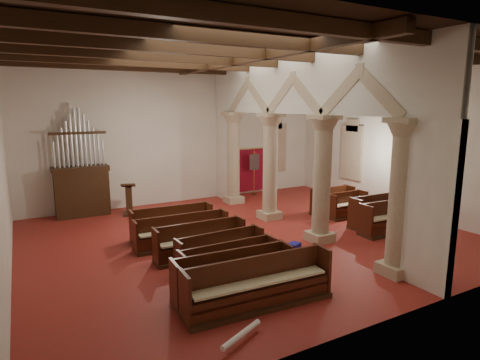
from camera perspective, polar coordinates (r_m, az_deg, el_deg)
name	(u,v)px	position (r m, az deg, el deg)	size (l,w,h in m)	color
floor	(249,236)	(13.66, 1.29, -8.03)	(14.00, 14.00, 0.00)	maroon
ceiling	(250,52)	(13.05, 1.40, 17.80)	(14.00, 14.00, 0.00)	black
wall_back	(183,136)	(18.43, -8.15, 6.25)	(14.00, 0.02, 6.00)	beige
wall_front	(404,176)	(8.44, 22.32, 0.50)	(14.00, 0.02, 6.00)	beige
wall_right	(398,139)	(17.60, 21.54, 5.42)	(0.02, 12.00, 6.00)	beige
ceiling_beams	(250,58)	(13.03, 1.40, 17.02)	(13.80, 11.80, 0.30)	#372011
arcade	(295,129)	(13.96, 7.80, 7.21)	(0.90, 11.90, 6.00)	#BCAA8C
window_right_a	(429,163)	(16.76, 25.24, 2.16)	(0.03, 1.00, 2.20)	#387F61
window_right_b	(352,153)	(19.34, 15.65, 3.79)	(0.03, 1.00, 2.20)	#387F61
window_back	(275,148)	(20.78, 4.96, 4.58)	(1.00, 0.03, 2.20)	#387F61
pipe_organ	(81,182)	(17.07, -21.64, -0.26)	(2.10, 0.85, 4.40)	#372011
lectern	(129,202)	(16.64, -15.48, -3.00)	(0.65, 0.68, 1.35)	#382012
dossal_curtain	(250,170)	(20.08, 1.44, 1.43)	(1.80, 0.07, 2.17)	maroon
processional_banner	(254,179)	(19.74, 2.04, 0.10)	(0.49, 0.63, 2.18)	#372011
hymnal_box_a	(290,290)	(9.45, 7.14, -15.33)	(0.29, 0.23, 0.29)	navy
hymnal_box_b	(294,249)	(11.86, 7.70, -9.67)	(0.35, 0.28, 0.35)	navy
hymnal_box_c	(262,243)	(12.30, 3.17, -8.93)	(0.31, 0.25, 0.31)	#153E94
tube_heater_a	(241,334)	(8.00, 0.19, -21.11)	(0.11, 0.11, 1.12)	white
tube_heater_b	(285,284)	(9.93, 6.48, -14.52)	(0.10, 0.10, 1.01)	white
nave_pew_0	(259,291)	(9.10, 2.75, -15.50)	(3.48, 0.90, 1.11)	#372011
nave_pew_1	(234,282)	(9.53, -0.89, -14.27)	(2.90, 0.88, 1.08)	#372011
nave_pew_2	(229,268)	(10.33, -1.61, -12.46)	(2.58, 0.67, 0.96)	#372011
nave_pew_3	(221,256)	(11.13, -2.77, -10.73)	(2.54, 0.76, 0.97)	#372011
nave_pew_4	(200,246)	(11.84, -5.66, -9.33)	(2.69, 0.71, 1.03)	#372011
nave_pew_5	(182,236)	(12.81, -8.22, -7.88)	(2.99, 0.75, 0.99)	#372011
nave_pew_6	(172,228)	(13.60, -9.62, -6.70)	(2.72, 0.82, 1.07)	#372011
aisle_pew_0	(386,223)	(14.72, 20.07, -5.76)	(2.01, 0.81, 1.12)	#372011
aisle_pew_1	(378,216)	(15.54, 19.07, -4.83)	(2.37, 0.79, 1.15)	#372011
aisle_pew_2	(347,209)	(16.38, 14.98, -3.99)	(1.67, 0.67, 1.00)	#372011
aisle_pew_3	(333,205)	(16.84, 13.05, -3.44)	(1.94, 0.79, 1.06)	#372011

